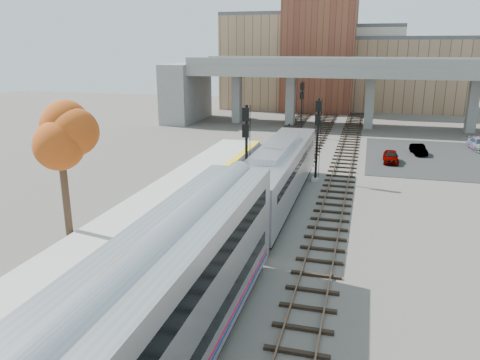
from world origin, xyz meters
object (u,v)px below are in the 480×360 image
at_px(tree, 59,134).
at_px(signal_mast_near, 246,157).
at_px(car_b, 418,149).
at_px(signal_mast_far, 301,110).
at_px(car_c, 480,144).
at_px(signal_mast_mid, 317,141).
at_px(locomotive, 278,173).
at_px(car_a, 391,156).

bearing_deg(tree, signal_mast_near, 42.46).
xyz_separation_m(tree, car_b, (22.29, 28.54, -5.62)).
height_order(signal_mast_far, car_b, signal_mast_far).
bearing_deg(car_c, signal_mast_far, 164.62).
xyz_separation_m(car_b, car_c, (6.66, 4.17, 0.09)).
bearing_deg(signal_mast_far, signal_mast_near, -90.00).
relative_size(signal_mast_mid, signal_mast_far, 1.01).
bearing_deg(signal_mast_mid, signal_mast_far, 101.82).
relative_size(tree, car_c, 1.95).
bearing_deg(locomotive, car_c, 52.76).
bearing_deg(car_b, tree, -138.69).
distance_m(tree, car_a, 31.40).
height_order(car_b, car_c, car_c).
bearing_deg(signal_mast_far, locomotive, -85.40).
xyz_separation_m(locomotive, signal_mast_far, (-2.10, 26.10, 1.09)).
bearing_deg(signal_mast_far, car_a, -46.81).
xyz_separation_m(tree, car_c, (28.94, 32.71, -5.53)).
bearing_deg(car_c, car_a, -146.26).
height_order(car_a, car_c, car_c).
distance_m(signal_mast_near, car_a, 19.28).
distance_m(signal_mast_near, car_c, 31.82).
bearing_deg(signal_mast_near, locomotive, 24.66).
relative_size(tree, car_b, 2.59).
height_order(signal_mast_near, car_a, signal_mast_near).
relative_size(signal_mast_near, car_a, 2.04).
bearing_deg(car_a, car_b, 56.27).
height_order(signal_mast_far, car_c, signal_mast_far).
bearing_deg(signal_mast_near, signal_mast_mid, 61.25).
height_order(locomotive, tree, tree).
bearing_deg(signal_mast_mid, locomotive, -107.08).
height_order(car_a, car_b, car_a).
bearing_deg(car_b, signal_mast_near, -133.97).
distance_m(locomotive, car_c, 29.68).
bearing_deg(car_a, locomotive, -119.54).
bearing_deg(car_c, tree, -139.73).
height_order(tree, car_b, tree).
distance_m(signal_mast_near, tree, 12.36).
relative_size(signal_mast_mid, tree, 0.83).
bearing_deg(car_b, signal_mast_far, 142.76).
height_order(signal_mast_near, car_c, signal_mast_near).
bearing_deg(tree, signal_mast_far, 75.81).
bearing_deg(signal_mast_mid, car_a, 53.12).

